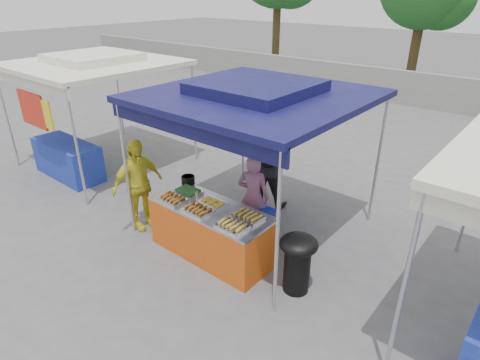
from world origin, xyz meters
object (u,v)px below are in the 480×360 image
Objects in this scene: vendor_table at (211,231)px; helper_man at (268,164)px; cooking_pot at (188,180)px; customer_person at (138,185)px; vendor_woman at (253,197)px; wok_burner at (298,259)px.

vendor_table is 1.97m from helper_man.
customer_person is (-0.66, -0.55, -0.10)m from cooking_pot.
vendor_table is at bearing 80.29° from helper_man.
cooking_pot is at bearing 4.54° from vendor_woman.
vendor_table is at bearing 58.17° from vendor_woman.
vendor_table is 1.19× the size of helper_man.
customer_person is at bearing 10.99° from vendor_woman.
vendor_woman is at bearing 95.46° from helper_man.
vendor_woman is 0.91× the size of customer_person.
helper_man reaches higher than vendor_table.
customer_person is at bearing -140.24° from cooking_pot.
cooking_pot is at bearing -166.16° from wok_burner.
customer_person is (-1.70, -1.03, 0.07)m from vendor_woman.
vendor_woman is at bearing -54.15° from customer_person.
vendor_table is 2.25× the size of wok_burner.
customer_person is at bearing -172.80° from vendor_table.
helper_man reaches higher than vendor_woman.
vendor_woman is (1.03, 0.48, -0.17)m from cooking_pot.
wok_burner is at bearing -79.04° from customer_person.
helper_man is 2.41m from customer_person.
cooking_pot is 0.14× the size of customer_person.
customer_person reaches higher than vendor_table.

